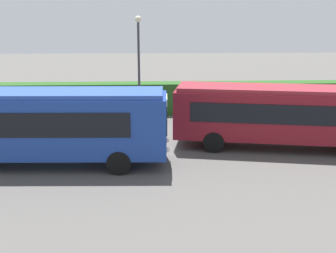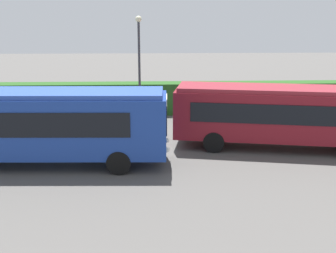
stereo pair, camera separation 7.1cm
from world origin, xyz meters
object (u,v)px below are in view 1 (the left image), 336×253
Objects in this scene: bus_maroon at (281,113)px; lamppost at (139,59)px; traffic_cone at (12,124)px; bus_blue at (46,123)px.

bus_maroon is 8.96m from lamppost.
lamppost reaches higher than traffic_cone.
traffic_cone is at bearing 174.84° from bus_maroon.
bus_blue is 1.67× the size of lamppost.
bus_maroon reaches higher than traffic_cone.
bus_blue is 0.99× the size of bus_maroon.
lamppost is (-6.94, 5.28, 2.09)m from bus_maroon.
bus_maroon is 14.82m from traffic_cone.
lamppost is at bearing 10.00° from traffic_cone.
bus_blue is at bearing -59.47° from traffic_cone.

